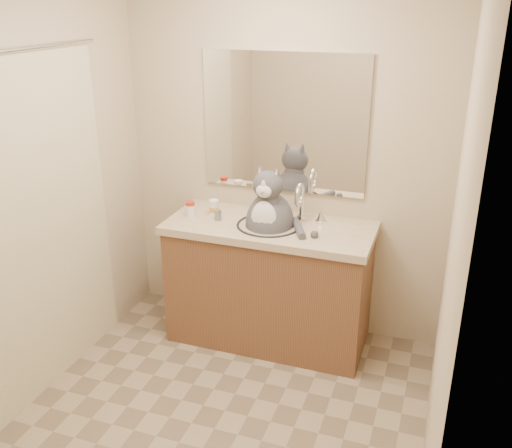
{
  "coord_description": "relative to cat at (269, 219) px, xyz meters",
  "views": [
    {
      "loc": [
        1.04,
        -2.27,
        2.22
      ],
      "look_at": [
        0.02,
        0.65,
        0.97
      ],
      "focal_mm": 40.0,
      "sensor_mm": 36.0,
      "label": 1
    }
  ],
  "objects": [
    {
      "name": "room",
      "position": [
        -0.0,
        -0.95,
        0.31
      ],
      "size": [
        2.22,
        2.52,
        2.42
      ],
      "color": "gray",
      "rests_on": "ground"
    },
    {
      "name": "pill_bottle_redcap",
      "position": [
        -0.55,
        -0.02,
        0.01
      ],
      "size": [
        0.08,
        0.08,
        0.1
      ],
      "rotation": [
        0.0,
        0.0,
        0.39
      ],
      "color": "white",
      "rests_on": "vanity"
    },
    {
      "name": "cat",
      "position": [
        0.0,
        0.0,
        0.0
      ],
      "size": [
        0.44,
        0.36,
        0.62
      ],
      "rotation": [
        0.0,
        0.0,
        -0.01
      ],
      "color": "#454449",
      "rests_on": "vanity"
    },
    {
      "name": "pill_bottle_orange",
      "position": [
        -0.41,
        0.05,
        0.01
      ],
      "size": [
        0.07,
        0.07,
        0.11
      ],
      "rotation": [
        0.0,
        0.0,
        -0.13
      ],
      "color": "white",
      "rests_on": "vanity"
    },
    {
      "name": "vanity",
      "position": [
        -0.0,
        0.02,
        -0.45
      ],
      "size": [
        1.34,
        0.59,
        1.12
      ],
      "color": "brown",
      "rests_on": "ground"
    },
    {
      "name": "mirror",
      "position": [
        -0.0,
        0.29,
        0.56
      ],
      "size": [
        1.1,
        0.02,
        0.9
      ],
      "primitive_type": "cube",
      "color": "white",
      "rests_on": "room"
    },
    {
      "name": "grey_canister",
      "position": [
        -0.35,
        -0.02,
        -0.01
      ],
      "size": [
        0.06,
        0.06,
        0.07
      ],
      "rotation": [
        0.0,
        0.0,
        -0.42
      ],
      "color": "slate",
      "rests_on": "vanity"
    },
    {
      "name": "shower_curtain",
      "position": [
        -1.05,
        -0.85,
        0.14
      ],
      "size": [
        0.02,
        1.3,
        1.93
      ],
      "color": "beige",
      "rests_on": "ground"
    }
  ]
}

